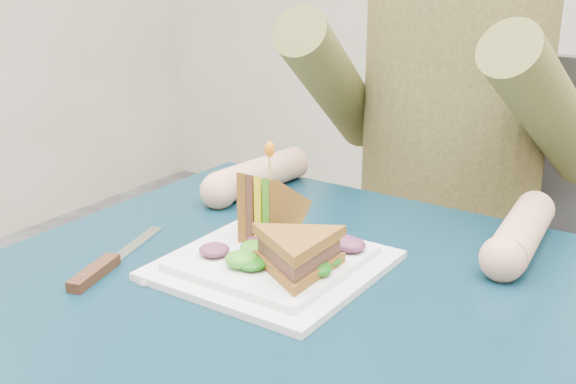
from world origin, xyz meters
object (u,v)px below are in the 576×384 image
Objects in this scene: table at (275,337)px; chair at (459,247)px; plate at (273,262)px; knife at (103,267)px; sandwich_upright at (270,214)px; sandwich_flat at (297,253)px; fork at (183,261)px; diner at (452,73)px.

chair is (0.00, 0.66, -0.11)m from table.
plate is 1.20× the size of knife.
sandwich_flat is at bearing -37.56° from sandwich_upright.
fork is 0.83× the size of knife.
sandwich_upright is at bearing 128.69° from plate.
chair is 0.70m from sandwich_flat.
diner is (-0.00, 0.55, 0.26)m from table.
knife is (-0.07, -0.08, 0.00)m from fork.
fork is at bearing -154.66° from plate.
table is 0.10m from plate.
chair is 0.39m from diner.
knife is at bearing -143.91° from plate.
fork is (-0.13, -0.68, 0.19)m from chair.
sandwich_upright reaches higher than sandwich_flat.
sandwich_upright is (-0.04, 0.04, 0.05)m from plate.
diner is 4.92× the size of sandwich_upright.
diner is at bearing 90.00° from table.
plate is 0.12m from fork.
table is 1.01× the size of diner.
table is 0.24m from knife.
chair is at bearing 78.89° from fork.
chair is 5.18× the size of fork.
chair reaches higher than fork.
diner is 0.55m from plate.
sandwich_upright is 0.70× the size of knife.
table is 0.61m from diner.
plate is at bearing -51.31° from sandwich_upright.
table is 0.13m from sandwich_flat.
table is at bearing 9.67° from fork.
fork is at bearing 48.72° from knife.
knife is at bearing -107.36° from diner.
diner is 0.70m from knife.
sandwich_upright is at bearing 52.68° from fork.
sandwich_flat reaches higher than fork.
diner reaches higher than sandwich_flat.
plate reaches higher than fork.
fork is (-0.11, -0.05, -0.01)m from plate.
sandwich_flat reaches higher than table.
fork is at bearing -170.66° from sandwich_flat.
knife is (-0.20, -0.65, -0.18)m from diner.
knife is (-0.20, -0.76, 0.20)m from chair.
diner is at bearing 87.37° from plate.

